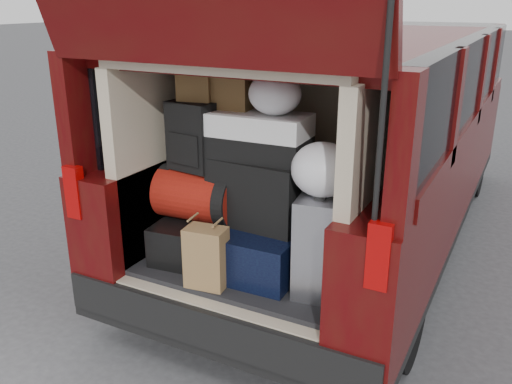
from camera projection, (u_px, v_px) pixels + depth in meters
ground at (240, 357)px, 3.26m from camera, size 80.00×80.00×0.00m
minivan at (348, 142)px, 4.50m from camera, size 1.90×5.35×2.77m
load_floor at (261, 296)px, 3.39m from camera, size 1.24×1.05×0.55m
black_hardshell at (201, 235)px, 3.32m from camera, size 0.49×0.63×0.24m
navy_hardshell at (262, 247)px, 3.13m from camera, size 0.51×0.62×0.26m
silver_roller at (321, 243)px, 2.85m from camera, size 0.27×0.39×0.54m
kraft_bag at (206, 257)px, 2.92m from camera, size 0.24×0.17×0.34m
red_duffel at (199, 195)px, 3.20m from camera, size 0.50×0.34×0.31m
black_soft_case at (260, 191)px, 3.07m from camera, size 0.55×0.35×0.38m
backpack at (193, 136)px, 3.09m from camera, size 0.29×0.20×0.39m
twotone_duffel at (258, 136)px, 2.97m from camera, size 0.57×0.31×0.25m
grocery_sack_lower at (198, 84)px, 3.04m from camera, size 0.22×0.19×0.18m
grocery_sack_upper at (233, 90)px, 3.02m from camera, size 0.23×0.20×0.21m
plastic_bag_center at (275, 94)px, 2.85m from camera, size 0.32×0.30×0.23m
plastic_bag_right at (323, 170)px, 2.70m from camera, size 0.36×0.34×0.28m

